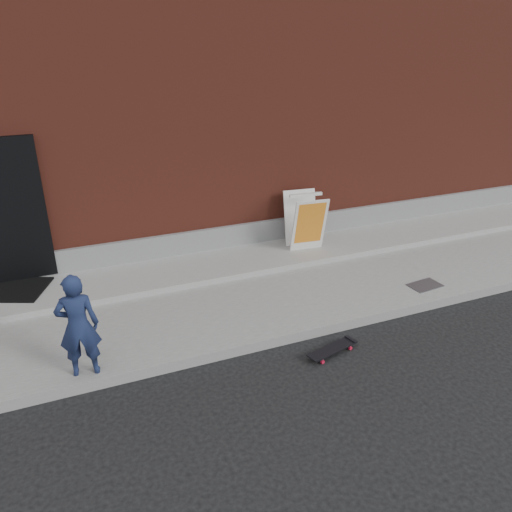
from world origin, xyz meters
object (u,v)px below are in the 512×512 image
child (78,326)px  skateboard (333,349)px  pizza_sign (305,221)px  soda_can (94,352)px

child → skateboard: 3.21m
skateboard → pizza_sign: (1.03, 2.82, 0.69)m
child → pizza_sign: child is taller
soda_can → skateboard: bearing=-17.6°
skateboard → pizza_sign: pizza_sign is taller
child → soda_can: child is taller
skateboard → soda_can: soda_can is taller
soda_can → pizza_sign: bearing=25.6°
child → skateboard: (3.06, -0.61, -0.74)m
child → skateboard: size_ratio=1.72×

